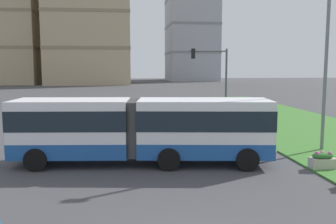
% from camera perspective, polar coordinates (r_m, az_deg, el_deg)
% --- Properties ---
extents(articulated_bus, '(12.02, 3.91, 3.00)m').
position_cam_1_polar(articulated_bus, '(17.33, -3.93, -2.53)').
color(articulated_bus, white).
rests_on(articulated_bus, ground).
extents(flower_planter_2, '(1.10, 0.56, 0.74)m').
position_cam_1_polar(flower_planter_2, '(17.88, 22.48, -6.77)').
color(flower_planter_2, '#B7AD9E').
rests_on(flower_planter_2, grass_median).
extents(traffic_light_far_right, '(3.11, 0.28, 5.90)m').
position_cam_1_polar(traffic_light_far_right, '(30.53, 7.08, 6.02)').
color(traffic_light_far_right, '#474C51').
rests_on(traffic_light_far_right, ground).
extents(streetlight_median, '(0.70, 0.28, 10.01)m').
position_cam_1_polar(streetlight_median, '(21.42, 23.01, 8.96)').
color(streetlight_median, slate).
rests_on(streetlight_median, ground).
extents(apartment_tower_centre, '(14.55, 19.98, 40.96)m').
position_cam_1_polar(apartment_tower_centre, '(120.01, 3.56, 14.66)').
color(apartment_tower_centre, '#9EA3AD').
rests_on(apartment_tower_centre, ground).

